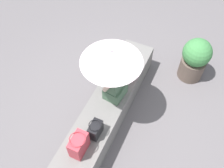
# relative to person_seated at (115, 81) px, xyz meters

# --- Properties ---
(ground_plane) EXTENTS (14.00, 14.00, 0.00)m
(ground_plane) POSITION_rel_person_seated_xyz_m (0.11, -0.06, -0.89)
(ground_plane) COLOR #605B5E
(stone_bench) EXTENTS (2.79, 0.57, 0.50)m
(stone_bench) POSITION_rel_person_seated_xyz_m (0.11, -0.06, -0.64)
(stone_bench) COLOR slate
(stone_bench) RESTS_ON ground
(person_seated) EXTENTS (0.49, 0.32, 0.90)m
(person_seated) POSITION_rel_person_seated_xyz_m (0.00, 0.00, 0.00)
(person_seated) COLOR #47664C
(person_seated) RESTS_ON stone_bench
(parasol) EXTENTS (0.89, 0.89, 1.06)m
(parasol) POSITION_rel_person_seated_xyz_m (0.03, -0.05, 0.54)
(parasol) COLOR #B7B7BC
(parasol) RESTS_ON stone_bench
(handbag_black) EXTENTS (0.24, 0.18, 0.27)m
(handbag_black) POSITION_rel_person_seated_xyz_m (0.75, 0.03, -0.26)
(handbag_black) COLOR black
(handbag_black) RESTS_ON stone_bench
(tote_bag_canvas) EXTENTS (0.32, 0.23, 0.29)m
(tote_bag_canvas) POSITION_rel_person_seated_xyz_m (-0.47, 0.00, -0.24)
(tote_bag_canvas) COLOR #B2333D
(tote_bag_canvas) RESTS_ON stone_bench
(shoulder_bag_spare) EXTENTS (0.30, 0.22, 0.36)m
(shoulder_bag_spare) POSITION_rel_person_seated_xyz_m (1.07, -0.07, -0.21)
(shoulder_bag_spare) COLOR #B2333D
(shoulder_bag_spare) RESTS_ON stone_bench
(magazine) EXTENTS (0.33, 0.29, 0.01)m
(magazine) POSITION_rel_person_seated_xyz_m (-0.87, -0.01, -0.38)
(magazine) COLOR #D83866
(magazine) RESTS_ON stone_bench
(planter_near) EXTENTS (0.53, 0.53, 0.90)m
(planter_near) POSITION_rel_person_seated_xyz_m (-1.37, 0.99, -0.42)
(planter_near) COLOR brown
(planter_near) RESTS_ON ground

